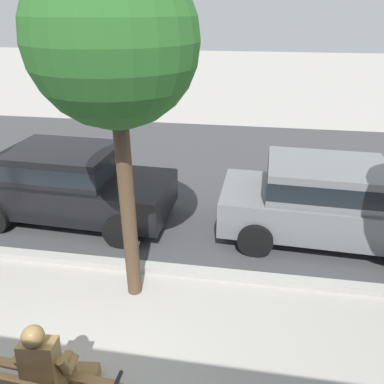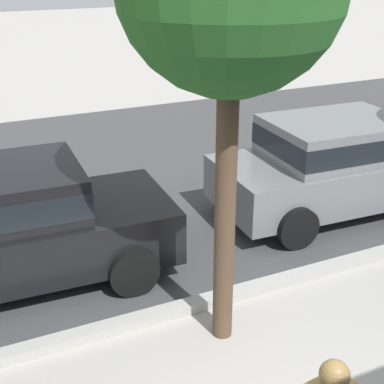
% 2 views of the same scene
% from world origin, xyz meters
% --- Properties ---
extents(street_surface, '(60.00, 9.00, 0.01)m').
position_xyz_m(street_surface, '(0.00, 7.50, 0.00)').
color(street_surface, '#424244').
rests_on(street_surface, ground).
extents(curb_stone, '(60.00, 0.20, 0.12)m').
position_xyz_m(curb_stone, '(0.00, 2.90, 0.06)').
color(curb_stone, '#B2AFA8').
rests_on(curb_stone, ground).
extents(parked_car_black, '(4.17, 2.07, 1.56)m').
position_xyz_m(parked_car_black, '(-1.68, 4.45, 0.84)').
color(parked_car_black, black).
rests_on(parked_car_black, ground).
extents(parked_car_grey, '(4.17, 2.07, 1.56)m').
position_xyz_m(parked_car_grey, '(3.50, 4.45, 0.84)').
color(parked_car_grey, slate).
rests_on(parked_car_grey, ground).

